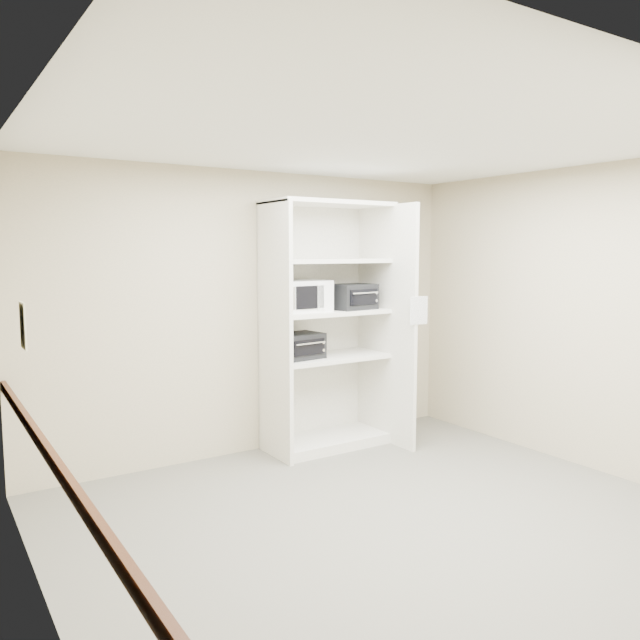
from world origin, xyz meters
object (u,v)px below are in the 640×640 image
microwave (301,296)px  toaster_oven_lower (298,346)px  shelving_unit (331,334)px  toaster_oven_upper (352,297)px

microwave → toaster_oven_lower: bearing=-169.1°
shelving_unit → microwave: bearing=177.4°
toaster_oven_upper → toaster_oven_lower: 0.74m
shelving_unit → toaster_oven_upper: shelving_unit is taller
shelving_unit → microwave: 0.51m
shelving_unit → toaster_oven_lower: bearing=179.2°
shelving_unit → microwave: (-0.34, 0.02, 0.39)m
microwave → toaster_oven_upper: microwave is taller
toaster_oven_lower → microwave: bearing=6.3°
microwave → toaster_oven_lower: size_ratio=1.13×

